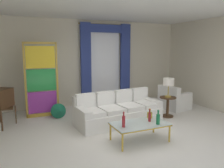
# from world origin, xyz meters

# --- Properties ---
(ground_plane) EXTENTS (16.00, 16.00, 0.00)m
(ground_plane) POSITION_xyz_m (0.00, 0.00, 0.00)
(ground_plane) COLOR white
(wall_rear) EXTENTS (8.00, 0.12, 3.00)m
(wall_rear) POSITION_xyz_m (0.00, 3.06, 1.50)
(wall_rear) COLOR beige
(wall_rear) RESTS_ON ground
(wall_right) EXTENTS (0.12, 7.00, 3.00)m
(wall_right) POSITION_xyz_m (3.66, 0.60, 1.50)
(wall_right) COLOR beige
(wall_right) RESTS_ON ground
(ceiling_slab) EXTENTS (8.00, 7.60, 0.04)m
(ceiling_slab) POSITION_xyz_m (0.00, 0.80, 3.02)
(ceiling_slab) COLOR white
(curtained_window) EXTENTS (2.00, 0.17, 2.70)m
(curtained_window) POSITION_xyz_m (0.67, 2.89, 1.74)
(curtained_window) COLOR white
(curtained_window) RESTS_ON ground
(couch_white_long) EXTENTS (2.41, 1.15, 0.86)m
(couch_white_long) POSITION_xyz_m (0.13, 0.73, 0.31)
(couch_white_long) COLOR white
(couch_white_long) RESTS_ON ground
(coffee_table) EXTENTS (1.21, 0.68, 0.41)m
(coffee_table) POSITION_xyz_m (0.05, -0.61, 0.37)
(coffee_table) COLOR silver
(coffee_table) RESTS_ON ground
(bottle_blue_decanter) EXTENTS (0.12, 0.12, 0.23)m
(bottle_blue_decanter) POSITION_xyz_m (0.44, -0.39, 0.49)
(bottle_blue_decanter) COLOR gold
(bottle_blue_decanter) RESTS_ON coffee_table
(bottle_crystal_tall) EXTENTS (0.06, 0.06, 0.28)m
(bottle_crystal_tall) POSITION_xyz_m (0.30, -0.60, 0.52)
(bottle_crystal_tall) COLOR maroon
(bottle_crystal_tall) RESTS_ON coffee_table
(bottle_amber_squat) EXTENTS (0.07, 0.07, 0.33)m
(bottle_amber_squat) POSITION_xyz_m (-0.39, -0.69, 0.54)
(bottle_amber_squat) COLOR maroon
(bottle_amber_squat) RESTS_ON coffee_table
(bottle_ruby_flask) EXTENTS (0.08, 0.08, 0.32)m
(bottle_ruby_flask) POSITION_xyz_m (0.36, -0.82, 0.54)
(bottle_ruby_flask) COLOR #196B3D
(bottle_ruby_flask) RESTS_ON coffee_table
(armchair_white) EXTENTS (0.96, 0.95, 0.80)m
(armchair_white) POSITION_xyz_m (2.43, 1.21, 0.29)
(armchair_white) COLOR white
(armchair_white) RESTS_ON ground
(stained_glass_divider) EXTENTS (0.95, 0.05, 2.20)m
(stained_glass_divider) POSITION_xyz_m (-1.69, 2.11, 1.06)
(stained_glass_divider) COLOR gold
(stained_glass_divider) RESTS_ON ground
(peacock_figurine) EXTENTS (0.44, 0.60, 0.50)m
(peacock_figurine) POSITION_xyz_m (-1.29, 1.68, 0.22)
(peacock_figurine) COLOR beige
(peacock_figurine) RESTS_ON ground
(round_side_table) EXTENTS (0.48, 0.48, 0.59)m
(round_side_table) POSITION_xyz_m (1.72, 0.61, 0.36)
(round_side_table) COLOR #472D19
(round_side_table) RESTS_ON ground
(table_lamp_brass) EXTENTS (0.32, 0.32, 0.57)m
(table_lamp_brass) POSITION_xyz_m (1.72, 0.61, 1.03)
(table_lamp_brass) COLOR #B29338
(table_lamp_brass) RESTS_ON round_side_table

